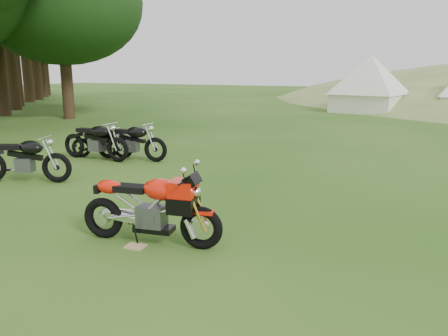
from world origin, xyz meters
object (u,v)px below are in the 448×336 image
at_px(plywood_board, 135,246).
at_px(vintage_moto_b, 102,142).
at_px(vintage_moto_d, 95,140).
at_px(tent_left, 370,86).
at_px(vintage_moto_a, 23,158).
at_px(vintage_moto_c, 131,140).
at_px(sport_motorcycle, 150,202).

bearing_deg(plywood_board, vintage_moto_b, 135.23).
xyz_separation_m(plywood_board, vintage_moto_d, (-4.68, 4.38, 0.54)).
xyz_separation_m(plywood_board, vintage_moto_b, (-4.69, 4.66, 0.43)).
bearing_deg(vintage_moto_d, vintage_moto_b, 91.79).
bearing_deg(tent_left, vintage_moto_a, -89.50).
bearing_deg(vintage_moto_c, sport_motorcycle, -56.98).
relative_size(vintage_moto_b, vintage_moto_c, 0.82).
height_order(plywood_board, vintage_moto_a, vintage_moto_a).
relative_size(vintage_moto_a, tent_left, 0.59).
distance_m(sport_motorcycle, tent_left, 21.77).
height_order(vintage_moto_a, vintage_moto_c, vintage_moto_c).
bearing_deg(vintage_moto_a, vintage_moto_c, 56.36).
height_order(sport_motorcycle, vintage_moto_c, sport_motorcycle).
relative_size(vintage_moto_a, vintage_moto_c, 0.99).
bearing_deg(sport_motorcycle, vintage_moto_c, 120.12).
distance_m(sport_motorcycle, plywood_board, 0.64).
bearing_deg(plywood_board, vintage_moto_d, 136.87).
relative_size(plywood_board, tent_left, 0.08).
bearing_deg(vintage_moto_d, vintage_moto_a, -84.24).
distance_m(plywood_board, vintage_moto_a, 4.76).
height_order(vintage_moto_a, vintage_moto_d, vintage_moto_d).
bearing_deg(tent_left, vintage_moto_c, -89.58).
relative_size(vintage_moto_d, tent_left, 0.60).
bearing_deg(vintage_moto_b, plywood_board, -65.19).
height_order(vintage_moto_b, vintage_moto_d, vintage_moto_d).
relative_size(sport_motorcycle, tent_left, 0.58).
xyz_separation_m(sport_motorcycle, vintage_moto_b, (-4.80, 4.43, -0.15)).
distance_m(plywood_board, vintage_moto_b, 6.63).
relative_size(plywood_board, vintage_moto_d, 0.13).
bearing_deg(vintage_moto_c, tent_left, 70.60).
bearing_deg(sport_motorcycle, vintage_moto_a, 149.75).
xyz_separation_m(vintage_moto_a, vintage_moto_c, (0.59, 2.93, 0.00)).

